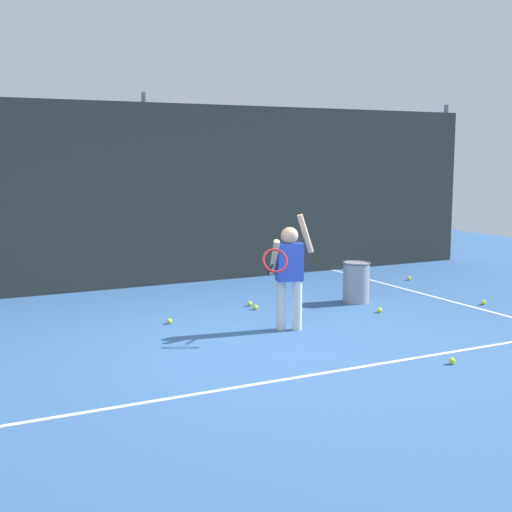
{
  "coord_description": "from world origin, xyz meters",
  "views": [
    {
      "loc": [
        -3.37,
        -6.31,
        2.02
      ],
      "look_at": [
        0.29,
        0.92,
        0.85
      ],
      "focal_mm": 49.12,
      "sensor_mm": 36.0,
      "label": 1
    }
  ],
  "objects_px": {
    "tennis_ball_2": "(483,302)",
    "tennis_ball_1": "(409,278)",
    "tennis_ball_3": "(452,361)",
    "tennis_ball_8": "(169,321)",
    "tennis_ball_6": "(379,310)",
    "tennis_player": "(289,268)",
    "tennis_ball_5": "(256,307)",
    "tennis_ball_0": "(250,304)",
    "ball_hopper": "(356,282)"
  },
  "relations": [
    {
      "from": "tennis_ball_2",
      "to": "tennis_ball_1",
      "type": "bearing_deg",
      "value": 80.95
    },
    {
      "from": "tennis_ball_3",
      "to": "tennis_ball_1",
      "type": "bearing_deg",
      "value": 55.94
    },
    {
      "from": "tennis_ball_3",
      "to": "tennis_ball_8",
      "type": "height_order",
      "value": "same"
    },
    {
      "from": "tennis_ball_6",
      "to": "tennis_ball_8",
      "type": "distance_m",
      "value": 2.71
    },
    {
      "from": "tennis_player",
      "to": "tennis_ball_3",
      "type": "bearing_deg",
      "value": -53.93
    },
    {
      "from": "tennis_ball_3",
      "to": "tennis_ball_6",
      "type": "xyz_separation_m",
      "value": [
        0.74,
        2.15,
        0.0
      ]
    },
    {
      "from": "tennis_ball_5",
      "to": "tennis_ball_6",
      "type": "height_order",
      "value": "same"
    },
    {
      "from": "tennis_ball_2",
      "to": "tennis_ball_8",
      "type": "relative_size",
      "value": 1.0
    },
    {
      "from": "tennis_player",
      "to": "tennis_ball_0",
      "type": "bearing_deg",
      "value": 97.31
    },
    {
      "from": "tennis_ball_2",
      "to": "tennis_player",
      "type": "bearing_deg",
      "value": -179.98
    },
    {
      "from": "tennis_ball_2",
      "to": "tennis_ball_5",
      "type": "distance_m",
      "value": 3.12
    },
    {
      "from": "tennis_player",
      "to": "ball_hopper",
      "type": "bearing_deg",
      "value": 44.69
    },
    {
      "from": "ball_hopper",
      "to": "tennis_player",
      "type": "bearing_deg",
      "value": -149.8
    },
    {
      "from": "ball_hopper",
      "to": "tennis_ball_2",
      "type": "bearing_deg",
      "value": -32.72
    },
    {
      "from": "tennis_ball_2",
      "to": "tennis_ball_3",
      "type": "height_order",
      "value": "same"
    },
    {
      "from": "ball_hopper",
      "to": "tennis_ball_3",
      "type": "bearing_deg",
      "value": -106.65
    },
    {
      "from": "ball_hopper",
      "to": "tennis_ball_8",
      "type": "bearing_deg",
      "value": -179.43
    },
    {
      "from": "tennis_ball_1",
      "to": "tennis_ball_6",
      "type": "height_order",
      "value": "same"
    },
    {
      "from": "ball_hopper",
      "to": "tennis_ball_2",
      "type": "distance_m",
      "value": 1.74
    },
    {
      "from": "tennis_ball_1",
      "to": "tennis_ball_3",
      "type": "xyz_separation_m",
      "value": [
        -2.61,
        -3.85,
        0.0
      ]
    },
    {
      "from": "tennis_ball_1",
      "to": "tennis_ball_2",
      "type": "distance_m",
      "value": 1.98
    },
    {
      "from": "tennis_ball_0",
      "to": "tennis_ball_5",
      "type": "distance_m",
      "value": 0.24
    },
    {
      "from": "tennis_ball_8",
      "to": "tennis_ball_0",
      "type": "bearing_deg",
      "value": 19.43
    },
    {
      "from": "tennis_ball_3",
      "to": "tennis_ball_2",
      "type": "bearing_deg",
      "value": 39.67
    },
    {
      "from": "tennis_ball_2",
      "to": "tennis_ball_8",
      "type": "height_order",
      "value": "same"
    },
    {
      "from": "tennis_player",
      "to": "tennis_ball_6",
      "type": "xyz_separation_m",
      "value": [
        1.49,
        0.25,
        -0.69
      ]
    },
    {
      "from": "tennis_ball_0",
      "to": "tennis_ball_1",
      "type": "relative_size",
      "value": 1.0
    },
    {
      "from": "tennis_ball_0",
      "to": "tennis_ball_1",
      "type": "height_order",
      "value": "same"
    },
    {
      "from": "tennis_ball_0",
      "to": "tennis_ball_2",
      "type": "distance_m",
      "value": 3.18
    },
    {
      "from": "tennis_ball_0",
      "to": "tennis_ball_5",
      "type": "height_order",
      "value": "same"
    },
    {
      "from": "ball_hopper",
      "to": "tennis_ball_8",
      "type": "height_order",
      "value": "ball_hopper"
    },
    {
      "from": "tennis_ball_5",
      "to": "tennis_ball_8",
      "type": "height_order",
      "value": "same"
    },
    {
      "from": "tennis_player",
      "to": "tennis_ball_2",
      "type": "bearing_deg",
      "value": 14.52
    },
    {
      "from": "ball_hopper",
      "to": "tennis_ball_6",
      "type": "bearing_deg",
      "value": -99.16
    },
    {
      "from": "ball_hopper",
      "to": "tennis_ball_5",
      "type": "relative_size",
      "value": 8.52
    },
    {
      "from": "ball_hopper",
      "to": "tennis_ball_5",
      "type": "bearing_deg",
      "value": 172.23
    },
    {
      "from": "tennis_ball_8",
      "to": "tennis_player",
      "type": "bearing_deg",
      "value": -38.42
    },
    {
      "from": "tennis_ball_5",
      "to": "tennis_ball_6",
      "type": "relative_size",
      "value": 1.0
    },
    {
      "from": "tennis_ball_2",
      "to": "tennis_ball_5",
      "type": "bearing_deg",
      "value": 158.77
    },
    {
      "from": "tennis_ball_6",
      "to": "tennis_ball_1",
      "type": "bearing_deg",
      "value": 42.38
    },
    {
      "from": "ball_hopper",
      "to": "tennis_ball_8",
      "type": "xyz_separation_m",
      "value": [
        -2.74,
        -0.03,
        -0.26
      ]
    },
    {
      "from": "tennis_player",
      "to": "tennis_ball_2",
      "type": "relative_size",
      "value": 20.46
    },
    {
      "from": "tennis_ball_2",
      "to": "tennis_ball_3",
      "type": "xyz_separation_m",
      "value": [
        -2.29,
        -1.9,
        0.0
      ]
    },
    {
      "from": "tennis_player",
      "to": "tennis_ball_8",
      "type": "distance_m",
      "value": 1.61
    },
    {
      "from": "tennis_ball_1",
      "to": "tennis_ball_5",
      "type": "height_order",
      "value": "same"
    },
    {
      "from": "tennis_ball_0",
      "to": "tennis_ball_1",
      "type": "distance_m",
      "value": 3.24
    },
    {
      "from": "tennis_ball_5",
      "to": "tennis_ball_8",
      "type": "xyz_separation_m",
      "value": [
        -1.28,
        -0.23,
        0.0
      ]
    },
    {
      "from": "tennis_ball_6",
      "to": "tennis_player",
      "type": "bearing_deg",
      "value": -170.6
    },
    {
      "from": "ball_hopper",
      "to": "tennis_ball_3",
      "type": "height_order",
      "value": "ball_hopper"
    },
    {
      "from": "tennis_ball_0",
      "to": "tennis_ball_8",
      "type": "distance_m",
      "value": 1.39
    }
  ]
}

